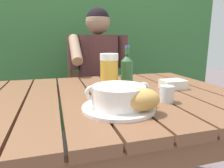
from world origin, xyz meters
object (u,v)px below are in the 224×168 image
object	(u,v)px
bread_roll	(141,99)
butter_tub	(173,84)
beer_bottle	(127,72)
water_glass_small	(167,94)
table_knife	(136,97)
chair_near_diner	(95,93)
beer_glass	(109,74)
person_eating	(99,72)
serving_plate	(119,107)
soup_bowl	(119,95)

from	to	relation	value
bread_roll	butter_tub	bearing A→B (deg)	43.22
beer_bottle	water_glass_small	xyz separation A→B (m)	(0.08, -0.23, -0.06)
bread_roll	table_knife	xyz separation A→B (m)	(0.06, 0.17, -0.05)
chair_near_diner	beer_glass	bearing A→B (deg)	-97.15
chair_near_diner	bread_roll	world-z (taller)	chair_near_diner
table_knife	person_eating	bearing A→B (deg)	88.57
table_knife	butter_tub	bearing A→B (deg)	24.59
chair_near_diner	water_glass_small	size ratio (longest dim) A/B	15.28
serving_plate	butter_tub	distance (m)	0.42
serving_plate	butter_tub	xyz separation A→B (m)	(0.36, 0.22, 0.02)
beer_glass	table_knife	size ratio (longest dim) A/B	1.09
bread_roll	butter_tub	size ratio (longest dim) A/B	1.18
bread_roll	water_glass_small	bearing A→B (deg)	30.91
person_eating	beer_glass	world-z (taller)	person_eating
beer_glass	butter_tub	size ratio (longest dim) A/B	1.55
bread_roll	water_glass_small	world-z (taller)	bread_roll
bread_roll	water_glass_small	size ratio (longest dim) A/B	2.13
water_glass_small	table_knife	bearing A→B (deg)	138.23
serving_plate	beer_bottle	bearing A→B (deg)	63.91
soup_bowl	beer_glass	size ratio (longest dim) A/B	1.31
serving_plate	soup_bowl	xyz separation A→B (m)	(0.00, 0.00, 0.04)
soup_bowl	water_glass_small	distance (m)	0.21
person_eating	soup_bowl	world-z (taller)	person_eating
person_eating	serving_plate	bearing A→B (deg)	-98.43
chair_near_diner	bread_roll	bearing A→B (deg)	-94.04
person_eating	water_glass_small	xyz separation A→B (m)	(0.07, -0.88, 0.04)
bread_roll	table_knife	distance (m)	0.19
soup_bowl	water_glass_small	size ratio (longest dim) A/B	3.65
bread_roll	beer_glass	distance (m)	0.29
soup_bowl	water_glass_small	world-z (taller)	soup_bowl
person_eating	table_knife	world-z (taller)	person_eating
bread_roll	butter_tub	world-z (taller)	bread_roll
chair_near_diner	butter_tub	distance (m)	0.95
person_eating	beer_glass	bearing A→B (deg)	-98.91
serving_plate	table_knife	distance (m)	0.16
serving_plate	butter_tub	bearing A→B (deg)	31.71
water_glass_small	soup_bowl	bearing A→B (deg)	-172.50
butter_tub	water_glass_small	bearing A→B (deg)	-127.94
chair_near_diner	beer_glass	xyz separation A→B (m)	(-0.11, -0.89, 0.33)
soup_bowl	bread_roll	size ratio (longest dim) A/B	1.71
person_eating	serving_plate	distance (m)	0.92
person_eating	serving_plate	xyz separation A→B (m)	(-0.14, -0.91, 0.02)
butter_tub	beer_bottle	bearing A→B (deg)	172.40
table_knife	soup_bowl	bearing A→B (deg)	-136.22
bread_roll	beer_bottle	xyz separation A→B (m)	(0.07, 0.32, 0.04)
chair_near_diner	butter_tub	world-z (taller)	chair_near_diner
table_knife	water_glass_small	bearing A→B (deg)	-41.77
beer_bottle	table_knife	world-z (taller)	beer_bottle
person_eating	butter_tub	xyz separation A→B (m)	(0.23, -0.69, 0.03)
chair_near_diner	beer_bottle	world-z (taller)	chair_near_diner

